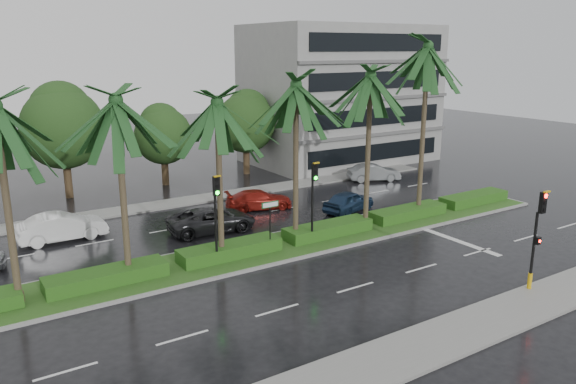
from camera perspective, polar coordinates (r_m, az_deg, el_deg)
ground at (r=28.56m, az=0.43°, el=-6.23°), size 120.00×120.00×0.00m
near_sidewalk at (r=21.53m, az=15.99°, el=-13.93°), size 40.00×2.40×0.12m
far_sidewalk at (r=38.66m, az=-9.39°, el=-0.78°), size 40.00×2.00×0.12m
median at (r=29.32m, az=-0.65°, el=-5.51°), size 36.00×4.00×0.15m
hedge at (r=29.20m, az=-0.65°, el=-4.82°), size 35.20×1.40×0.60m
lane_markings at (r=29.92m, az=5.77°, el=-5.31°), size 34.00×13.06×0.01m
palm_row at (r=27.03m, az=-2.97°, el=9.63°), size 26.30×4.20×10.85m
signal_near at (r=25.55m, az=23.97°, el=-4.11°), size 0.34×0.45×4.36m
signal_median_left at (r=26.00m, az=-7.31°, el=-1.49°), size 0.34×0.42×4.36m
signal_median_right at (r=28.71m, az=2.62°, el=0.14°), size 0.34×0.42×4.36m
street_sign at (r=27.76m, az=-1.83°, el=-2.22°), size 0.95×0.09×2.60m
bg_trees at (r=42.78m, az=-12.92°, el=7.10°), size 33.47×5.59×8.08m
building at (r=51.45m, az=5.33°, el=9.84°), size 16.00×10.00×12.00m
car_white at (r=32.52m, az=-21.99°, el=-3.31°), size 1.62×4.59×1.51m
car_darkgrey at (r=31.88m, az=-7.75°, el=-2.82°), size 2.79×5.20×1.39m
car_red at (r=36.06m, az=-2.96°, el=-0.78°), size 2.83×4.59×1.24m
car_blue at (r=35.69m, az=6.18°, el=-0.93°), size 2.57×4.20×1.34m
car_grey at (r=44.18m, az=8.71°, el=1.98°), size 2.88×4.26×1.33m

